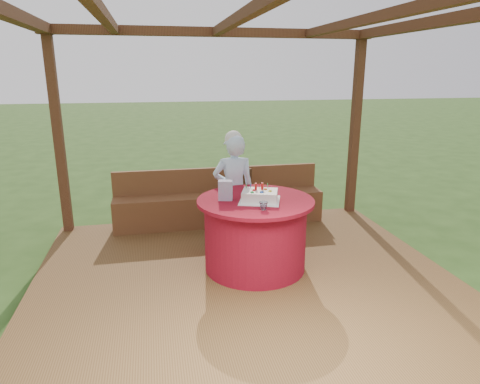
% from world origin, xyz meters
% --- Properties ---
extents(ground, '(60.00, 60.00, 0.00)m').
position_xyz_m(ground, '(0.00, 0.00, 0.00)').
color(ground, '#274617').
rests_on(ground, ground).
extents(deck, '(4.50, 4.00, 0.12)m').
position_xyz_m(deck, '(0.00, 0.00, 0.06)').
color(deck, brown).
rests_on(deck, ground).
extents(pergola, '(4.50, 4.00, 2.72)m').
position_xyz_m(pergola, '(0.00, 0.00, 2.41)').
color(pergola, brown).
rests_on(pergola, deck).
extents(bench, '(3.00, 0.42, 0.80)m').
position_xyz_m(bench, '(0.00, 1.72, 0.38)').
color(bench, brown).
rests_on(bench, deck).
extents(table, '(1.28, 1.28, 0.81)m').
position_xyz_m(table, '(0.16, 0.17, 0.53)').
color(table, maroon).
rests_on(table, deck).
extents(chair, '(0.52, 0.52, 0.84)m').
position_xyz_m(chair, '(0.29, 1.37, 0.57)').
color(chair, '#3B2312').
rests_on(chair, deck).
extents(elderly_woman, '(0.53, 0.36, 1.47)m').
position_xyz_m(elderly_woman, '(0.05, 0.89, 0.85)').
color(elderly_woman, '#ABD8FF').
rests_on(elderly_woman, deck).
extents(birthday_cake, '(0.54, 0.54, 0.19)m').
position_xyz_m(birthday_cake, '(0.19, 0.11, 0.99)').
color(birthday_cake, white).
rests_on(birthday_cake, table).
extents(gift_bag, '(0.17, 0.13, 0.22)m').
position_xyz_m(gift_bag, '(-0.17, 0.22, 1.04)').
color(gift_bag, pink).
rests_on(gift_bag, table).
extents(drinking_glass, '(0.10, 0.10, 0.08)m').
position_xyz_m(drinking_glass, '(0.15, -0.19, 0.97)').
color(drinking_glass, white).
rests_on(drinking_glass, table).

